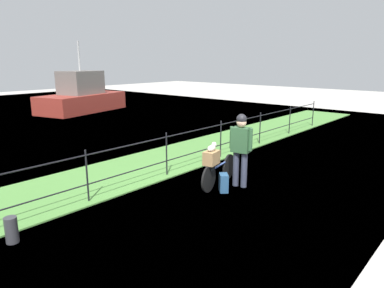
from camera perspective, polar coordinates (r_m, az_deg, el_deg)
The scene contains 11 objects.
ground_plane at distance 7.69m, azimuth 6.24°, elevation -8.20°, with size 60.00×60.00×0.00m, color beige.
grass_strip at distance 9.56m, azimuth -8.32°, elevation -3.78°, with size 27.00×2.40×0.03m, color #569342.
harbor_water at distance 17.33m, azimuth -28.27°, elevation 2.48°, with size 30.00×30.00×0.00m, color slate.
iron_fence at distance 8.68m, azimuth -4.18°, elevation -1.10°, with size 18.04×0.04×1.11m.
bicycle_main at distance 8.13m, azimuth 4.39°, elevation -4.53°, with size 1.65×0.37×0.61m.
wooden_crate at distance 7.67m, azimuth 3.18°, elevation -2.24°, with size 0.38×0.25×0.30m, color #A87F51.
terrier_dog at distance 7.63m, azimuth 3.29°, elevation -0.56°, with size 0.32×0.19×0.18m.
cyclist_person at distance 7.92m, azimuth 7.96°, elevation 0.01°, with size 0.33×0.53×1.68m.
backpack_on_paving at distance 7.79m, azimuth 5.17°, elevation -6.31°, with size 0.28×0.18×0.40m, color #28517A.
mooring_bollard at distance 6.38m, azimuth -27.36°, elevation -12.33°, with size 0.20×0.20×0.43m, color #38383D.
moored_boat_mid at distance 20.85m, azimuth -17.53°, elevation 7.34°, with size 5.38×3.43×3.85m.
Camera 1 is at (-5.89, -4.05, 2.84)m, focal length 32.72 mm.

